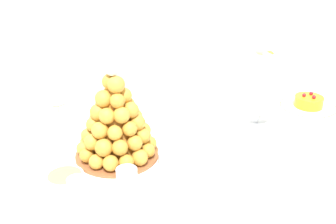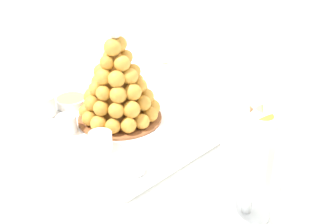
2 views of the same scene
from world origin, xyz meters
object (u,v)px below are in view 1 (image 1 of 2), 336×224
(serving_tray, at_px, (128,157))
(creme_brulee_ramekin, at_px, (65,179))
(dessert_cup_mid_right, at_px, (207,147))
(fruit_tart_plate, at_px, (308,104))
(wine_glass, at_px, (57,98))
(croquembouche, at_px, (116,122))
(dessert_cup_centre, at_px, (169,160))
(dessert_cup_left, at_px, (78,190))
(dessert_cup_mid_left, at_px, (127,178))
(macaron_goblet, at_px, (260,79))

(serving_tray, bearing_deg, creme_brulee_ramekin, -173.57)
(dessert_cup_mid_right, distance_m, fruit_tart_plate, 0.53)
(wine_glass, bearing_deg, croquembouche, -75.19)
(croquembouche, relative_size, dessert_cup_centre, 4.72)
(dessert_cup_left, relative_size, dessert_cup_mid_left, 1.06)
(croquembouche, distance_m, dessert_cup_centre, 0.18)
(creme_brulee_ramekin, bearing_deg, dessert_cup_mid_left, -38.64)
(fruit_tart_plate, bearing_deg, dessert_cup_centre, -176.16)
(dessert_cup_mid_left, height_order, macaron_goblet, macaron_goblet)
(dessert_cup_left, xyz_separation_m, dessert_cup_mid_left, (0.12, -0.02, -0.00))
(dessert_cup_mid_left, bearing_deg, serving_tray, 59.32)
(serving_tray, xyz_separation_m, dessert_cup_centre, (0.06, -0.11, 0.02))
(serving_tray, distance_m, dessert_cup_mid_right, 0.23)
(fruit_tart_plate, bearing_deg, serving_tray, 174.41)
(croquembouche, height_order, fruit_tart_plate, croquembouche)
(creme_brulee_ramekin, bearing_deg, croquembouche, 14.26)
(fruit_tart_plate, bearing_deg, dessert_cup_left, -177.81)
(creme_brulee_ramekin, bearing_deg, wine_glass, 70.75)
(serving_tray, height_order, dessert_cup_mid_left, dessert_cup_mid_left)
(dessert_cup_mid_right, height_order, creme_brulee_ramekin, dessert_cup_mid_right)
(serving_tray, xyz_separation_m, dessert_cup_mid_left, (-0.07, -0.12, 0.02))
(dessert_cup_mid_left, bearing_deg, croquembouche, 70.62)
(croquembouche, bearing_deg, wine_glass, 104.81)
(croquembouche, xyz_separation_m, wine_glass, (-0.07, 0.26, -0.00))
(dessert_cup_mid_left, height_order, dessert_cup_centre, same)
(creme_brulee_ramekin, xyz_separation_m, fruit_tart_plate, (0.92, -0.05, -0.01))
(serving_tray, distance_m, fruit_tart_plate, 0.73)
(dessert_cup_mid_left, height_order, fruit_tart_plate, fruit_tart_plate)
(dessert_cup_mid_left, relative_size, creme_brulee_ramekin, 0.56)
(dessert_cup_left, xyz_separation_m, fruit_tart_plate, (0.92, 0.04, -0.02))
(dessert_cup_centre, xyz_separation_m, macaron_goblet, (0.40, 0.07, 0.13))
(macaron_goblet, height_order, wine_glass, macaron_goblet)
(croquembouche, height_order, dessert_cup_mid_right, croquembouche)
(dessert_cup_left, xyz_separation_m, creme_brulee_ramekin, (-0.00, 0.08, -0.01))
(dessert_cup_centre, bearing_deg, macaron_goblet, 9.18)
(serving_tray, distance_m, wine_glass, 0.32)
(serving_tray, distance_m, dessert_cup_left, 0.23)
(dessert_cup_mid_left, bearing_deg, dessert_cup_left, 172.08)
(serving_tray, relative_size, macaron_goblet, 2.06)
(dessert_cup_left, bearing_deg, creme_brulee_ramekin, 90.75)
(creme_brulee_ramekin, xyz_separation_m, wine_glass, (0.11, 0.31, 0.09))
(dessert_cup_left, bearing_deg, wine_glass, 74.78)
(serving_tray, xyz_separation_m, dessert_cup_left, (-0.20, -0.11, 0.03))
(dessert_cup_mid_left, xyz_separation_m, creme_brulee_ramekin, (-0.13, 0.10, -0.01))
(croquembouche, distance_m, fruit_tart_plate, 0.76)
(dessert_cup_left, bearing_deg, dessert_cup_mid_left, -7.92)
(croquembouche, bearing_deg, macaron_goblet, -8.36)
(dessert_cup_mid_right, bearing_deg, macaron_goblet, 14.60)
(serving_tray, distance_m, creme_brulee_ramekin, 0.20)
(serving_tray, height_order, fruit_tart_plate, fruit_tart_plate)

